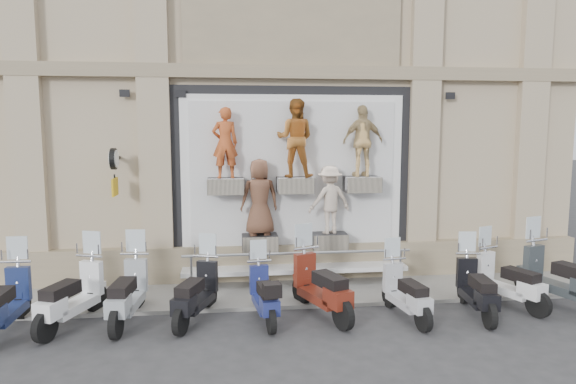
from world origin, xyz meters
The scene contains 16 objects.
ground centered at (0.00, 0.00, 0.00)m, with size 90.00×90.00×0.00m, color #303033.
sidewalk centered at (0.00, 2.10, 0.04)m, with size 16.00×2.20×0.08m, color gray.
building centered at (0.00, 7.00, 6.00)m, with size 14.00×8.60×12.00m, color tan, non-canonical shape.
shop_vitrine centered at (0.06, 2.75, 2.40)m, with size 5.60×0.87×4.30m.
guard_rail centered at (0.00, 2.00, 0.47)m, with size 5.06×0.10×0.93m, color #9EA0A5, non-canonical shape.
clock_sign_bracket centered at (-3.90, 2.47, 2.80)m, with size 0.10×0.80×1.02m.
scooter_a centered at (-5.40, 0.39, 0.81)m, with size 0.58×1.98×1.61m, color navy, non-canonical shape.
scooter_b centered at (-4.34, 0.61, 0.82)m, with size 0.59×2.02×1.64m, color white, non-canonical shape.
scooter_c centered at (-3.37, 0.66, 0.82)m, with size 0.59×2.01×1.64m, color #8F959B, non-canonical shape.
scooter_d centered at (-2.12, 0.62, 0.77)m, with size 0.56×1.90×1.55m, color black, non-canonical shape.
scooter_e centered at (-0.85, 0.48, 0.71)m, with size 0.51×1.76×1.43m, color navy, non-canonical shape.
scooter_f centered at (0.24, 0.57, 0.85)m, with size 0.61×2.09×1.70m, color #601C10, non-canonical shape.
scooter_g centered at (1.81, 0.26, 0.72)m, with size 0.52×1.78×1.45m, color #A7A8AE, non-canonical shape.
scooter_h centered at (3.23, 0.28, 0.76)m, with size 0.55×1.88×1.52m, color black, non-canonical shape.
scooter_i centered at (4.10, 0.67, 0.77)m, with size 0.56×1.91×1.55m, color white, non-canonical shape.
scooter_j centered at (5.13, 0.55, 0.87)m, with size 0.62×2.14×1.74m, color #2A3033, non-canonical shape.
Camera 1 is at (-1.50, -8.78, 3.61)m, focal length 32.00 mm.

